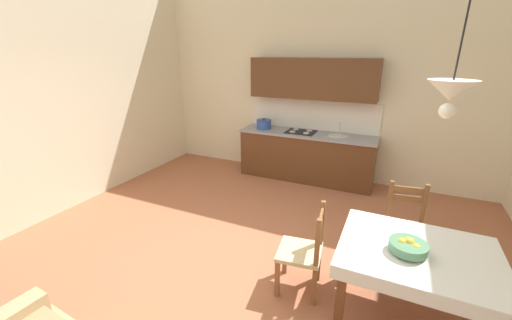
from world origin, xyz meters
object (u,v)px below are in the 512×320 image
Objects in this scene: dining_chair_tv_side at (304,252)px; fruit_bowl at (408,246)px; dining_table at (416,264)px; kitchen_cabinetry at (307,135)px; dining_chair_kitchen_side at (405,227)px; pendant_lamp at (451,92)px.

dining_chair_tv_side is 0.96m from fruit_bowl.
fruit_bowl reaches higher than dining_table.
kitchen_cabinetry is at bearing 105.46° from dining_chair_tv_side.
kitchen_cabinetry is 2.66× the size of dining_chair_kitchen_side.
dining_chair_tv_side reaches higher than fruit_bowl.
pendant_lamp is at bearing -86.97° from dining_chair_kitchen_side.
dining_chair_kitchen_side reaches higher than dining_table.
pendant_lamp reaches higher than kitchen_cabinetry.
dining_table is 1.36× the size of dining_chair_tv_side.
dining_chair_tv_side is at bearing -74.54° from kitchen_cabinetry.
kitchen_cabinetry is 3.07× the size of pendant_lamp.
fruit_bowl is at bearing -5.07° from dining_chair_tv_side.
fruit_bowl is (-0.03, -0.98, 0.37)m from dining_chair_kitchen_side.
pendant_lamp is (0.08, 0.03, 1.24)m from fruit_bowl.
dining_chair_kitchen_side is at bearing 94.04° from dining_table.
kitchen_cabinetry is at bearing 121.53° from dining_table.
dining_chair_kitchen_side is (-0.06, 0.91, -0.18)m from dining_table.
fruit_bowl is at bearing -60.44° from kitchen_cabinetry.
dining_table is 1.43m from pendant_lamp.
fruit_bowl is at bearing -160.09° from pendant_lamp.
kitchen_cabinetry is 3.38m from dining_table.
dining_table is 1.57× the size of pendant_lamp.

